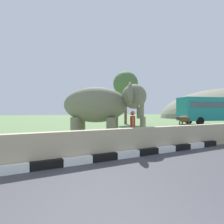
{
  "coord_description": "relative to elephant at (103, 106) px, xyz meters",
  "views": [
    {
      "loc": [
        -0.84,
        -1.68,
        1.59
      ],
      "look_at": [
        3.44,
        6.08,
        1.6
      ],
      "focal_mm": 30.26,
      "sensor_mm": 36.0,
      "label": 1
    }
  ],
  "objects": [
    {
      "name": "striped_curb",
      "position": [
        -3.48,
        -2.65,
        -1.78
      ],
      "size": [
        16.2,
        0.2,
        0.24
      ],
      "color": "white",
      "rests_on": "ground_plane"
    },
    {
      "name": "barrier_parapet",
      "position": [
        -1.13,
        -2.35,
        -1.4
      ],
      "size": [
        28.0,
        0.36,
        1.0
      ],
      "primitive_type": "cube",
      "color": "tan",
      "rests_on": "ground_plane"
    },
    {
      "name": "elephant",
      "position": [
        0.0,
        0.0,
        0.0
      ],
      "size": [
        3.93,
        3.67,
        2.91
      ],
      "color": "#6E6F5A",
      "rests_on": "ground_plane"
    },
    {
      "name": "person_handler",
      "position": [
        1.54,
        -0.3,
        -0.98
      ],
      "size": [
        0.43,
        0.59,
        1.66
      ],
      "color": "navy",
      "rests_on": "ground_plane"
    },
    {
      "name": "bus_teal",
      "position": [
        20.26,
        7.23,
        0.18
      ],
      "size": [
        10.37,
        5.16,
        3.5
      ],
      "color": "teal",
      "rests_on": "ground_plane"
    },
    {
      "name": "cow_near",
      "position": [
        12.45,
        5.76,
        -1.03
      ],
      "size": [
        1.91,
        0.74,
        1.23
      ],
      "color": "#473323",
      "rests_on": "ground_plane"
    },
    {
      "name": "cow_mid",
      "position": [
        12.04,
        5.38,
        -1.03
      ],
      "size": [
        0.76,
        1.92,
        1.23
      ],
      "color": "#473323",
      "rests_on": "ground_plane"
    },
    {
      "name": "tree_distant",
      "position": [
        9.78,
        13.02,
        3.45
      ],
      "size": [
        3.32,
        3.32,
        7.06
      ],
      "color": "brown",
      "rests_on": "ground_plane"
    }
  ]
}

